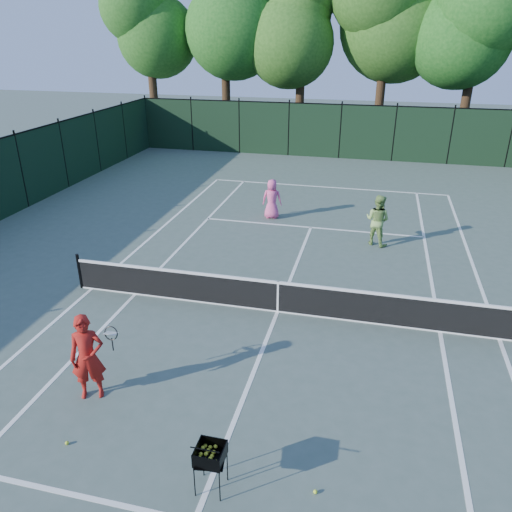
% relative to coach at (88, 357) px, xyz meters
% --- Properties ---
extents(ground, '(90.00, 90.00, 0.00)m').
position_rel_coach_xyz_m(ground, '(3.01, 4.14, -0.93)').
color(ground, '#49594F').
rests_on(ground, ground).
extents(sideline_doubles_left, '(0.10, 23.77, 0.01)m').
position_rel_coach_xyz_m(sideline_doubles_left, '(-2.47, 4.14, -0.93)').
color(sideline_doubles_left, white).
rests_on(sideline_doubles_left, ground).
extents(sideline_doubles_right, '(0.10, 23.77, 0.01)m').
position_rel_coach_xyz_m(sideline_doubles_right, '(8.50, 4.14, -0.93)').
color(sideline_doubles_right, white).
rests_on(sideline_doubles_right, ground).
extents(sideline_singles_left, '(0.10, 23.77, 0.01)m').
position_rel_coach_xyz_m(sideline_singles_left, '(-1.10, 4.14, -0.93)').
color(sideline_singles_left, white).
rests_on(sideline_singles_left, ground).
extents(sideline_singles_right, '(0.10, 23.77, 0.01)m').
position_rel_coach_xyz_m(sideline_singles_right, '(7.13, 4.14, -0.93)').
color(sideline_singles_right, white).
rests_on(sideline_singles_right, ground).
extents(baseline_far, '(10.97, 0.10, 0.01)m').
position_rel_coach_xyz_m(baseline_far, '(3.01, 16.02, -0.93)').
color(baseline_far, white).
rests_on(baseline_far, ground).
extents(service_line_far, '(8.23, 0.10, 0.01)m').
position_rel_coach_xyz_m(service_line_far, '(3.01, 10.54, -0.93)').
color(service_line_far, white).
rests_on(service_line_far, ground).
extents(center_service_line, '(0.10, 12.80, 0.01)m').
position_rel_coach_xyz_m(center_service_line, '(3.01, 4.14, -0.93)').
color(center_service_line, white).
rests_on(center_service_line, ground).
extents(tennis_net, '(11.69, 0.09, 1.06)m').
position_rel_coach_xyz_m(tennis_net, '(3.01, 4.14, -0.45)').
color(tennis_net, black).
rests_on(tennis_net, ground).
extents(fence_far, '(24.00, 0.05, 3.00)m').
position_rel_coach_xyz_m(fence_far, '(3.01, 22.14, 0.57)').
color(fence_far, black).
rests_on(fence_far, ground).
extents(tree_0, '(6.40, 6.40, 13.14)m').
position_rel_coach_xyz_m(tree_0, '(-9.99, 25.64, 7.23)').
color(tree_0, black).
rests_on(tree_0, ground).
extents(tree_2, '(6.00, 6.00, 12.40)m').
position_rel_coach_xyz_m(tree_2, '(0.01, 25.94, 6.80)').
color(tree_2, black).
rests_on(tree_2, ground).
extents(tree_4, '(6.20, 6.20, 12.97)m').
position_rel_coach_xyz_m(tree_4, '(10.01, 25.74, 7.21)').
color(tree_4, black).
rests_on(tree_4, ground).
extents(coach, '(0.83, 0.88, 1.86)m').
position_rel_coach_xyz_m(coach, '(0.00, 0.00, 0.00)').
color(coach, '#A21712').
rests_on(coach, ground).
extents(player_pink, '(0.80, 0.55, 1.56)m').
position_rel_coach_xyz_m(player_pink, '(1.34, 11.24, -0.15)').
color(player_pink, '#E95291').
rests_on(player_pink, ground).
extents(player_green, '(1.07, 0.98, 1.78)m').
position_rel_coach_xyz_m(player_green, '(5.42, 9.47, -0.04)').
color(player_green, '#83AC56').
rests_on(player_green, ground).
extents(ball_hopper, '(0.52, 0.52, 0.87)m').
position_rel_coach_xyz_m(ball_hopper, '(3.08, -1.60, -0.20)').
color(ball_hopper, black).
rests_on(ball_hopper, ground).
extents(loose_ball_near_cart, '(0.07, 0.07, 0.07)m').
position_rel_coach_xyz_m(loose_ball_near_cart, '(4.74, -1.31, -0.90)').
color(loose_ball_near_cart, '#CFF131').
rests_on(loose_ball_near_cart, ground).
extents(loose_ball_midcourt, '(0.07, 0.07, 0.07)m').
position_rel_coach_xyz_m(loose_ball_midcourt, '(0.24, -1.33, -0.90)').
color(loose_ball_midcourt, '#B8CF2A').
rests_on(loose_ball_midcourt, ground).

